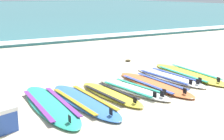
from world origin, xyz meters
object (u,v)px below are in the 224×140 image
object	(u,v)px
surfboard_1	(84,101)
surfboard_4	(154,84)
surfboard_3	(133,89)
surfboard_2	(111,94)
surfboard_0	(50,105)
surfboard_5	(169,77)
surfboard_6	(188,74)

from	to	relation	value
surfboard_1	surfboard_4	xyz separation A→B (m)	(1.80, 0.24, 0.00)
surfboard_3	surfboard_2	bearing A→B (deg)	-174.58
surfboard_0	surfboard_5	bearing A→B (deg)	7.83
surfboard_4	surfboard_5	xyz separation A→B (m)	(0.67, 0.30, 0.00)
surfboard_2	surfboard_4	xyz separation A→B (m)	(1.17, 0.13, -0.00)
surfboard_3	surfboard_5	distance (m)	1.33
surfboard_1	surfboard_4	world-z (taller)	same
surfboard_2	surfboard_6	world-z (taller)	same
surfboard_5	surfboard_4	bearing A→B (deg)	-155.90
surfboard_1	surfboard_2	world-z (taller)	same
surfboard_3	surfboard_4	distance (m)	0.61
surfboard_0	surfboard_4	world-z (taller)	same
surfboard_6	surfboard_3	bearing A→B (deg)	-168.90
surfboard_4	surfboard_5	bearing A→B (deg)	24.10
surfboard_2	surfboard_0	bearing A→B (deg)	179.62
surfboard_2	surfboard_6	bearing A→B (deg)	9.80
surfboard_0	surfboard_1	bearing A→B (deg)	-10.48
surfboard_3	surfboard_5	xyz separation A→B (m)	(1.27, 0.38, -0.00)
surfboard_1	surfboard_2	xyz separation A→B (m)	(0.63, 0.11, 0.00)
surfboard_1	surfboard_4	distance (m)	1.82
surfboard_0	surfboard_6	bearing A→B (deg)	6.40
surfboard_3	surfboard_6	size ratio (longest dim) A/B	0.84
surfboard_0	surfboard_3	size ratio (longest dim) A/B	1.22
surfboard_1	surfboard_4	bearing A→B (deg)	7.56
surfboard_5	surfboard_6	world-z (taller)	same
surfboard_0	surfboard_3	xyz separation A→B (m)	(1.82, 0.05, 0.00)
surfboard_5	surfboard_6	distance (m)	0.61
surfboard_1	surfboard_6	distance (m)	3.13
surfboard_1	surfboard_3	world-z (taller)	same
surfboard_0	surfboard_1	xyz separation A→B (m)	(0.62, -0.11, 0.00)
surfboard_0	surfboard_1	world-z (taller)	same
surfboard_3	surfboard_5	bearing A→B (deg)	16.59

